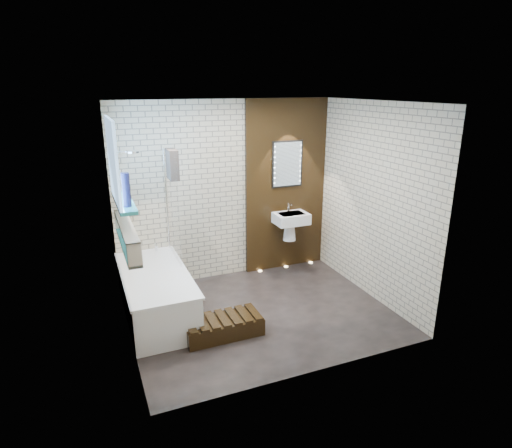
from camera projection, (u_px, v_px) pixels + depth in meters
name	position (u px, v px, depth m)	size (l,w,h in m)	color
ground	(260.00, 313.00, 5.54)	(3.20, 3.20, 0.00)	black
room_shell	(261.00, 216.00, 5.14)	(3.24, 3.20, 2.60)	#BDB196
walnut_panel	(286.00, 187.00, 6.61)	(1.30, 0.06, 2.60)	black
clerestory_window	(115.00, 170.00, 4.70)	(0.18, 1.00, 0.94)	#7FADE0
display_niche	(127.00, 236.00, 4.75)	(0.14, 1.30, 0.26)	teal
bathtub	(156.00, 294.00, 5.41)	(0.79, 1.74, 0.70)	white
bath_screen	(172.00, 206.00, 5.62)	(0.01, 0.78, 1.40)	white
towel	(172.00, 164.00, 5.30)	(0.11, 0.28, 0.37)	black
shower_head	(133.00, 152.00, 5.30)	(0.18, 0.18, 0.02)	silver
washbasin	(291.00, 222.00, 6.59)	(0.50, 0.36, 0.58)	white
led_mirror	(287.00, 164.00, 6.46)	(0.50, 0.02, 0.70)	black
walnut_step	(223.00, 327.00, 5.03)	(0.90, 0.40, 0.20)	black
niche_bottles	(127.00, 237.00, 4.81)	(0.06, 0.58, 0.15)	maroon
sill_vases	(126.00, 190.00, 4.54)	(0.09, 0.09, 0.36)	#141738
floor_uplights	(286.00, 266.00, 6.94)	(0.96, 0.06, 0.01)	#FFD899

